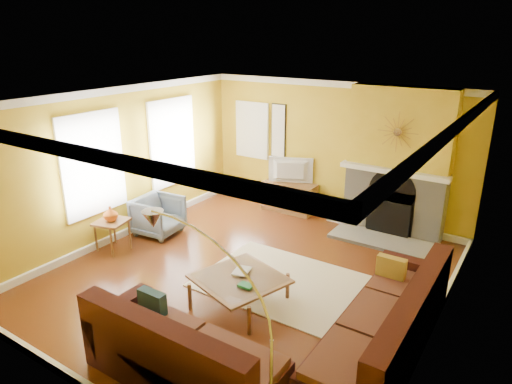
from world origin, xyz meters
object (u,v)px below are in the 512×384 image
Objects in this scene: sectional_sofa at (284,301)px; coffee_table at (240,291)px; media_console at (289,197)px; arc_lamp at (216,338)px; side_table at (113,235)px; armchair at (158,216)px.

sectional_sofa reaches higher than coffee_table.
sectional_sofa is 3.24× the size of coffee_table.
sectional_sofa reaches higher than media_console.
coffee_table is 2.28m from arc_lamp.
side_table is at bearing -116.38° from media_console.
side_table is at bearing 173.94° from sectional_sofa.
coffee_table is 2.79m from side_table.
sectional_sofa reaches higher than armchair.
sectional_sofa is 4.43× the size of armchair.
armchair is at bearing -121.78° from media_console.
sectional_sofa is 3.17× the size of media_console.
armchair is at bearing 79.69° from side_table.
arc_lamp is at bearing -81.34° from sectional_sofa.
armchair is 0.95m from side_table.
armchair is at bearing 157.18° from coffee_table.
coffee_table is 2.84m from armchair.
sectional_sofa is at bearing -116.26° from armchair.
sectional_sofa is 6.37× the size of side_table.
sectional_sofa is 4.16m from media_console.
arc_lamp is (1.06, -1.85, 0.83)m from coffee_table.
armchair reaches higher than side_table.
armchair is 1.44× the size of side_table.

